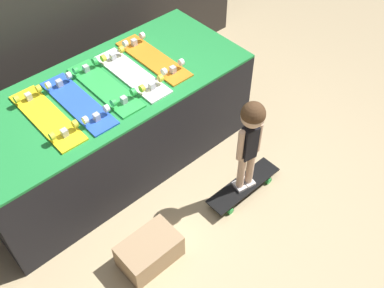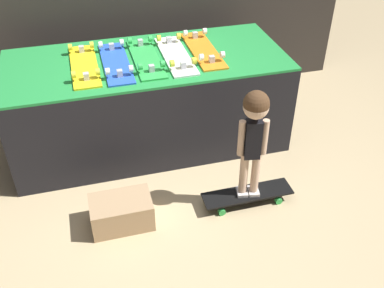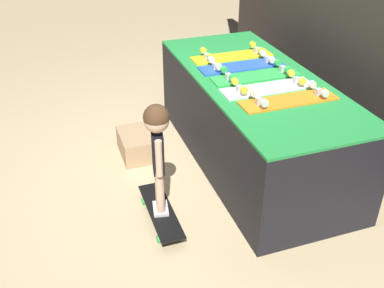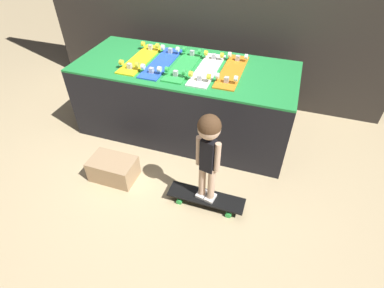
{
  "view_description": "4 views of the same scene",
  "coord_description": "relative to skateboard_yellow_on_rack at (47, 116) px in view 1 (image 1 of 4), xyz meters",
  "views": [
    {
      "loc": [
        -1.23,
        -1.71,
        2.89
      ],
      "look_at": [
        0.28,
        -0.04,
        0.48
      ],
      "focal_mm": 42.0,
      "sensor_mm": 36.0,
      "label": 1
    },
    {
      "loc": [
        -0.5,
        -2.61,
        2.33
      ],
      "look_at": [
        0.2,
        -0.06,
        0.38
      ],
      "focal_mm": 42.0,
      "sensor_mm": 36.0,
      "label": 2
    },
    {
      "loc": [
        2.99,
        -0.98,
        2.2
      ],
      "look_at": [
        0.28,
        -0.04,
        0.44
      ],
      "focal_mm": 42.0,
      "sensor_mm": 36.0,
      "label": 3
    },
    {
      "loc": [
        0.95,
        -1.99,
        2.11
      ],
      "look_at": [
        0.33,
        -0.14,
        0.44
      ],
      "focal_mm": 28.0,
      "sensor_mm": 36.0,
      "label": 4
    }
  ],
  "objects": [
    {
      "name": "storage_box",
      "position": [
        0.09,
        -0.93,
        -0.69
      ],
      "size": [
        0.42,
        0.27,
        0.21
      ],
      "color": "tan",
      "rests_on": "ground_plane"
    },
    {
      "name": "skateboard_white_on_rack",
      "position": [
        0.71,
        -0.01,
        0.0
      ],
      "size": [
        0.2,
        0.73,
        0.09
      ],
      "color": "white",
      "rests_on": "display_rack"
    },
    {
      "name": "child",
      "position": [
        1.01,
        -0.96,
        -0.11
      ],
      "size": [
        0.2,
        0.17,
        0.85
      ],
      "rotation": [
        0.0,
        0.0,
        -0.18
      ],
      "color": "silver",
      "rests_on": "skateboard_on_floor"
    },
    {
      "name": "skateboard_yellow_on_rack",
      "position": [
        0.0,
        0.0,
        0.0
      ],
      "size": [
        0.2,
        0.73,
        0.09
      ],
      "color": "yellow",
      "rests_on": "display_rack"
    },
    {
      "name": "skateboard_blue_on_rack",
      "position": [
        0.24,
        -0.02,
        0.0
      ],
      "size": [
        0.2,
        0.73,
        0.09
      ],
      "color": "blue",
      "rests_on": "display_rack"
    },
    {
      "name": "display_rack",
      "position": [
        0.47,
        0.01,
        -0.41
      ],
      "size": [
        2.22,
        0.94,
        0.78
      ],
      "color": "black",
      "rests_on": "ground_plane"
    },
    {
      "name": "skateboard_orange_on_rack",
      "position": [
        0.95,
        0.03,
        0.0
      ],
      "size": [
        0.2,
        0.73,
        0.09
      ],
      "color": "orange",
      "rests_on": "display_rack"
    },
    {
      "name": "ground_plane",
      "position": [
        0.47,
        -0.59,
        -0.79
      ],
      "size": [
        16.0,
        16.0,
        0.0
      ],
      "primitive_type": "plane",
      "color": "tan"
    },
    {
      "name": "skateboard_green_on_rack",
      "position": [
        0.47,
        0.0,
        0.0
      ],
      "size": [
        0.2,
        0.73,
        0.09
      ],
      "color": "green",
      "rests_on": "display_rack"
    },
    {
      "name": "skateboard_on_floor",
      "position": [
        1.01,
        -0.96,
        -0.72
      ],
      "size": [
        0.67,
        0.18,
        0.09
      ],
      "color": "black",
      "rests_on": "ground_plane"
    }
  ]
}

